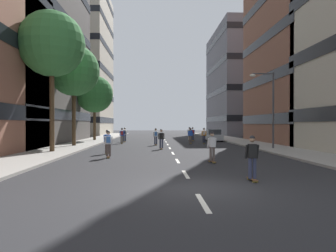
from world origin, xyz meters
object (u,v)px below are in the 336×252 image
(street_tree_mid, at_px, (52,44))
(skater_5, at_px, (252,156))
(skater_8, at_px, (107,141))
(street_tree_near, at_px, (94,94))
(parked_car_near, at_px, (213,136))
(skater_7, at_px, (212,145))
(street_tree_far, at_px, (74,71))
(skater_6, at_px, (190,135))
(skater_10, at_px, (204,135))
(skater_3, at_px, (189,133))
(skater_11, at_px, (161,138))
(skater_0, at_px, (122,135))
(skater_4, at_px, (156,135))
(skater_1, at_px, (108,142))
(skater_9, at_px, (193,133))
(streetlamp_right, at_px, (269,102))
(skater_2, at_px, (125,134))

(street_tree_mid, xyz_separation_m, skater_5, (11.64, -12.29, -7.31))
(street_tree_mid, bearing_deg, skater_8, -10.61)
(skater_5, distance_m, skater_8, 13.63)
(street_tree_near, height_order, skater_8, street_tree_near)
(parked_car_near, distance_m, skater_7, 22.58)
(street_tree_far, distance_m, skater_6, 14.15)
(parked_car_near, relative_size, skater_10, 2.47)
(skater_3, bearing_deg, skater_8, -113.05)
(skater_6, height_order, skater_11, same)
(skater_0, distance_m, skater_4, 4.74)
(skater_3, distance_m, skater_11, 15.95)
(skater_8, bearing_deg, skater_1, -79.81)
(parked_car_near, distance_m, skater_6, 6.01)
(skater_9, bearing_deg, skater_4, -119.60)
(streetlamp_right, relative_size, skater_4, 3.65)
(skater_9, bearing_deg, skater_5, -92.30)
(streetlamp_right, relative_size, skater_2, 3.65)
(skater_3, bearing_deg, street_tree_near, -172.30)
(skater_11, bearing_deg, parked_car_near, 61.20)
(skater_10, distance_m, skater_11, 9.25)
(street_tree_mid, relative_size, skater_9, 6.01)
(skater_7, xyz_separation_m, skater_9, (1.68, 23.41, 0.03))
(street_tree_near, relative_size, skater_10, 4.68)
(streetlamp_right, height_order, skater_8, streetlamp_right)
(street_tree_mid, height_order, skater_3, street_tree_mid)
(skater_1, bearing_deg, skater_10, 59.67)
(parked_car_near, xyz_separation_m, street_tree_far, (-15.32, -9.30, 6.67))
(skater_0, xyz_separation_m, skater_8, (0.16, -12.03, -0.03))
(skater_4, height_order, skater_7, same)
(skater_5, bearing_deg, street_tree_far, 121.83)
(street_tree_far, height_order, skater_8, street_tree_far)
(parked_car_near, bearing_deg, skater_7, -100.67)
(skater_5, bearing_deg, skater_11, 101.80)
(parked_car_near, xyz_separation_m, skater_3, (-2.75, 2.83, 0.32))
(parked_car_near, bearing_deg, street_tree_mid, -134.16)
(parked_car_near, bearing_deg, street_tree_near, 175.77)
(street_tree_mid, xyz_separation_m, skater_11, (8.41, 3.20, -7.31))
(street_tree_far, xyz_separation_m, skater_4, (7.93, 1.91, -6.35))
(streetlamp_right, height_order, skater_4, streetlamp_right)
(skater_0, height_order, skater_11, same)
(street_tree_mid, height_order, skater_7, street_tree_mid)
(skater_4, distance_m, skater_9, 9.90)
(street_tree_far, relative_size, skater_8, 5.46)
(parked_car_near, relative_size, street_tree_near, 0.53)
(parked_car_near, distance_m, street_tree_far, 19.12)
(parked_car_near, height_order, skater_10, skater_10)
(parked_car_near, height_order, skater_4, skater_4)
(parked_car_near, distance_m, skater_4, 10.45)
(skater_2, xyz_separation_m, skater_3, (8.41, 4.28, 0.00))
(street_tree_near, height_order, skater_11, street_tree_near)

